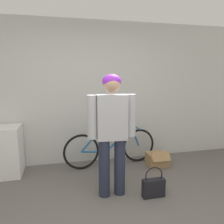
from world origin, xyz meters
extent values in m
cube|color=silver|center=(0.00, 2.26, 1.30)|extent=(8.00, 0.06, 2.60)
cube|color=white|center=(0.55, 2.22, 0.35)|extent=(0.08, 0.01, 0.12)
cylinder|color=#23283D|center=(0.08, 0.95, 0.40)|extent=(0.15, 0.15, 0.79)
cylinder|color=#23283D|center=(0.30, 0.95, 0.40)|extent=(0.15, 0.15, 0.79)
cube|color=#B2B2B7|center=(0.19, 0.95, 1.09)|extent=(0.41, 0.22, 0.59)
cylinder|color=#B2B2B7|center=(-0.07, 0.95, 1.11)|extent=(0.13, 0.13, 0.57)
cylinder|color=#B2B2B7|center=(0.45, 0.95, 1.11)|extent=(0.13, 0.13, 0.57)
sphere|color=tan|center=(0.19, 0.95, 1.52)|extent=(0.21, 0.21, 0.21)
ellipsoid|color=purple|center=(0.19, 0.97, 1.56)|extent=(0.25, 0.23, 0.18)
torus|color=black|center=(-0.14, 1.88, 0.32)|extent=(0.63, 0.10, 0.63)
torus|color=black|center=(0.96, 1.98, 0.32)|extent=(0.63, 0.10, 0.63)
cylinder|color=#1E609E|center=(0.07, 1.90, 0.29)|extent=(0.42, 0.08, 0.08)
cylinder|color=#1E609E|center=(0.01, 1.89, 0.48)|extent=(0.33, 0.07, 0.35)
cylinder|color=#1E609E|center=(0.22, 1.91, 0.46)|extent=(0.15, 0.05, 0.39)
cylinder|color=#1E609E|center=(0.55, 1.94, 0.45)|extent=(0.57, 0.10, 0.40)
cylinder|color=#1E609E|center=(0.50, 1.94, 0.64)|extent=(0.66, 0.10, 0.05)
cylinder|color=#1E609E|center=(0.89, 1.98, 0.47)|extent=(0.17, 0.05, 0.33)
cylinder|color=#1E609E|center=(0.84, 1.97, 0.66)|extent=(0.07, 0.04, 0.08)
cylinder|color=#1E609E|center=(0.86, 1.97, 0.69)|extent=(0.07, 0.46, 0.02)
ellipsoid|color=black|center=(0.17, 1.91, 0.67)|extent=(0.23, 0.10, 0.05)
cube|color=black|center=(0.72, 0.76, 0.13)|extent=(0.31, 0.10, 0.25)
torus|color=black|center=(0.72, 0.76, 0.31)|extent=(0.25, 0.02, 0.25)
cube|color=#A87F51|center=(1.23, 1.74, 0.11)|extent=(0.36, 0.31, 0.22)
cube|color=#A87F51|center=(1.23, 1.58, 0.21)|extent=(0.34, 0.11, 0.14)
camera|label=1|loc=(-0.46, -1.77, 1.64)|focal=35.00mm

